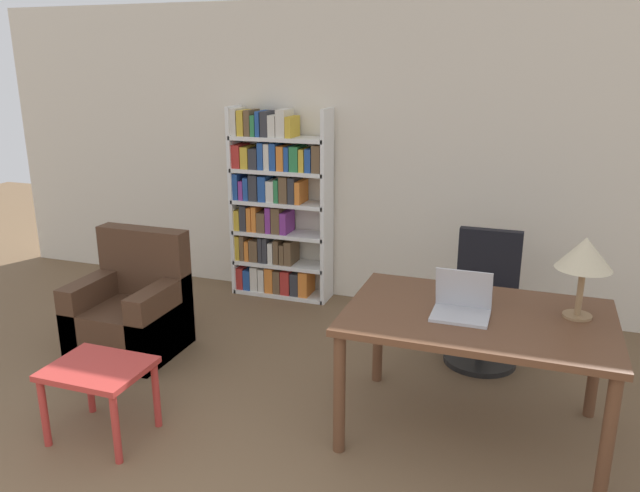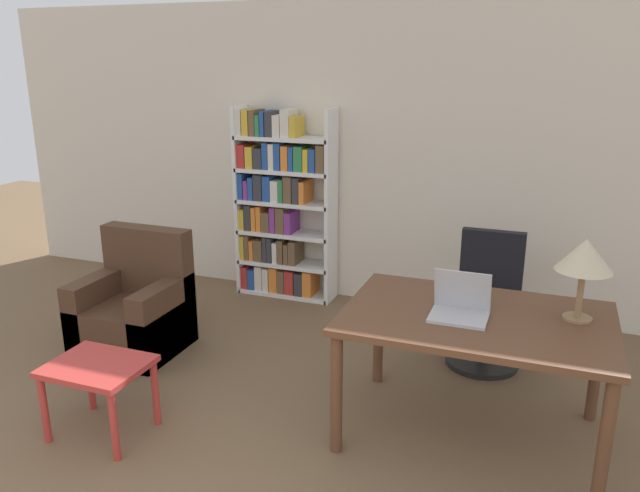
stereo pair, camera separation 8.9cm
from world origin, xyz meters
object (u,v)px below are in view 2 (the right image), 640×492
at_px(laptop, 460,307).
at_px(bookshelf, 279,206).
at_px(desk, 476,331).
at_px(office_chair, 487,306).
at_px(side_table_blue, 98,375).
at_px(armchair, 135,312).
at_px(table_lamp, 585,257).

relative_size(laptop, bookshelf, 0.18).
bearing_deg(desk, office_chair, 92.00).
relative_size(side_table_blue, armchair, 0.61).
bearing_deg(armchair, side_table_blue, -63.11).
relative_size(office_chair, bookshelf, 0.55).
height_order(laptop, bookshelf, bookshelf).
distance_m(table_lamp, side_table_blue, 2.88).
height_order(office_chair, side_table_blue, office_chair).
relative_size(armchair, bookshelf, 0.52).
bearing_deg(armchair, laptop, -7.55).
xyz_separation_m(desk, bookshelf, (-2.05, 1.78, 0.18)).
xyz_separation_m(desk, side_table_blue, (-2.09, -0.77, -0.30)).
bearing_deg(bookshelf, laptop, -43.05).
relative_size(desk, armchair, 1.63).
bearing_deg(desk, armchair, 173.78).
xyz_separation_m(desk, armchair, (-2.62, 0.29, -0.38)).
relative_size(desk, table_lamp, 3.22).
bearing_deg(side_table_blue, laptop, 20.00).
relative_size(desk, side_table_blue, 2.67).
relative_size(laptop, side_table_blue, 0.57).
bearing_deg(laptop, armchair, 172.45).
bearing_deg(bookshelf, office_chair, -20.26).
bearing_deg(desk, side_table_blue, -159.65).
bearing_deg(bookshelf, table_lamp, -32.27).
distance_m(office_chair, side_table_blue, 2.73).
height_order(laptop, office_chair, laptop).
height_order(laptop, armchair, laptop).
bearing_deg(office_chair, laptop, -93.08).
bearing_deg(laptop, bookshelf, 136.95).
bearing_deg(bookshelf, armchair, -110.93).
relative_size(table_lamp, bookshelf, 0.26).
xyz_separation_m(laptop, side_table_blue, (-1.99, -0.72, -0.45)).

